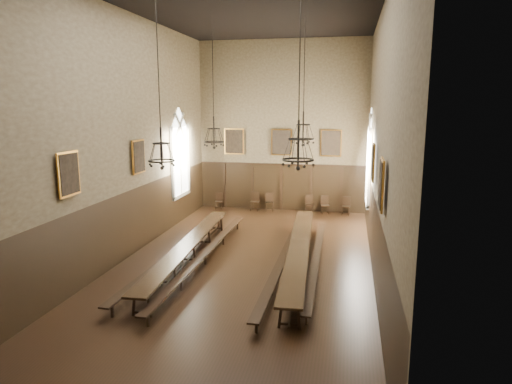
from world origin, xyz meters
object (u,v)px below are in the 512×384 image
(chair_3, at_px, (269,206))
(chandelier_back_right, at_px, (303,131))
(bench_left_inner, at_px, (205,256))
(bench_right_inner, at_px, (284,260))
(bench_left_outer, at_px, (180,252))
(chandelier_front_left, at_px, (161,149))
(table_left, at_px, (189,253))
(chair_6, at_px, (325,208))
(chair_2, at_px, (255,205))
(chandelier_back_left, at_px, (214,134))
(chandelier_front_right, at_px, (298,148))
(chair_0, at_px, (219,204))
(bench_right_outer, at_px, (316,261))
(chair_5, at_px, (309,208))
(table_right, at_px, (299,256))

(chair_3, height_order, chandelier_back_right, chandelier_back_right)
(bench_left_inner, distance_m, bench_right_inner, 2.83)
(bench_left_outer, height_order, chandelier_front_left, chandelier_front_left)
(table_left, distance_m, chair_6, 9.76)
(bench_right_inner, bearing_deg, chair_2, 108.33)
(chair_2, xyz_separation_m, chandelier_back_left, (-0.41, -6.02, 4.23))
(chandelier_back_right, bearing_deg, chandelier_front_right, -85.52)
(bench_left_outer, height_order, bench_right_inner, bench_left_outer)
(chair_0, relative_size, chandelier_back_right, 0.18)
(chandelier_front_right, bearing_deg, chandelier_back_left, 126.85)
(chair_0, bearing_deg, bench_left_inner, -87.52)
(chandelier_back_right, bearing_deg, bench_right_outer, -72.56)
(table_left, height_order, bench_right_inner, table_left)
(chandelier_front_right, bearing_deg, chair_5, 93.10)
(chair_5, relative_size, chandelier_front_left, 0.18)
(chair_2, distance_m, chair_5, 2.96)
(bench_right_outer, bearing_deg, chair_5, 96.75)
(bench_right_inner, relative_size, chandelier_back_right, 2.15)
(chandelier_front_left, bearing_deg, bench_right_inner, 29.90)
(table_right, height_order, bench_left_inner, table_right)
(chair_5, distance_m, chair_6, 0.84)
(table_right, distance_m, chandelier_back_left, 5.99)
(table_left, distance_m, chandelier_front_right, 6.50)
(chandelier_front_right, bearing_deg, chandelier_back_right, 94.48)
(table_left, bearing_deg, bench_right_inner, 2.18)
(bench_left_outer, xyz_separation_m, chandelier_back_left, (0.67, 2.40, 4.23))
(bench_right_outer, bearing_deg, bench_left_outer, -178.58)
(chandelier_front_left, bearing_deg, bench_left_outer, 99.35)
(chair_6, bearing_deg, bench_right_inner, -108.91)
(chair_5, height_order, chair_6, chair_5)
(chandelier_front_left, bearing_deg, chair_3, 81.73)
(chandelier_front_left, bearing_deg, chair_5, 70.67)
(chandelier_back_left, bearing_deg, chair_6, 55.33)
(bench_right_outer, distance_m, chair_6, 8.36)
(bench_right_inner, height_order, bench_right_outer, bench_right_inner)
(chair_5, bearing_deg, chair_0, 172.67)
(chair_5, bearing_deg, bench_left_outer, -122.95)
(bench_left_outer, distance_m, bench_left_inner, 1.11)
(bench_right_outer, distance_m, chandelier_back_left, 6.51)
(bench_left_inner, xyz_separation_m, chair_3, (0.81, 8.77, -0.01))
(chandelier_back_left, bearing_deg, table_right, -30.53)
(table_left, relative_size, chair_6, 10.45)
(table_right, height_order, bench_left_outer, table_right)
(table_right, bearing_deg, bench_left_outer, -177.43)
(bench_left_inner, relative_size, bench_right_outer, 1.12)
(bench_left_outer, xyz_separation_m, chandelier_back_right, (4.22, 2.69, 4.35))
(chair_3, bearing_deg, chandelier_back_right, -79.25)
(bench_left_outer, height_order, chair_6, chair_6)
(table_right, height_order, chandelier_front_left, chandelier_front_left)
(chair_5, bearing_deg, chandelier_front_right, -94.18)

